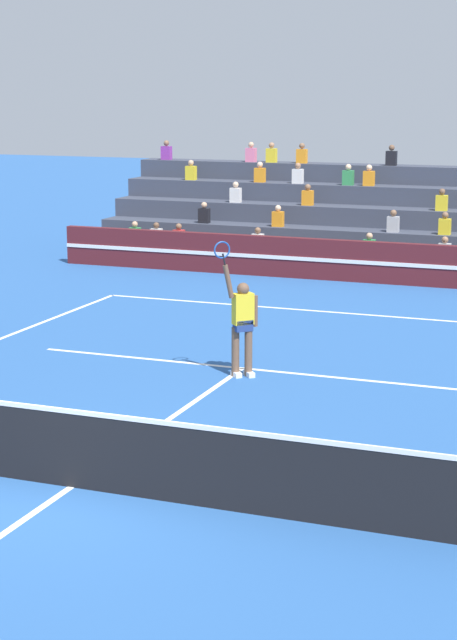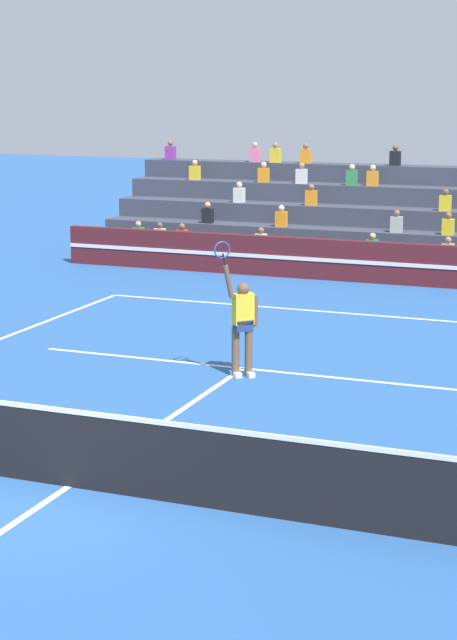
% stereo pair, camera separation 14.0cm
% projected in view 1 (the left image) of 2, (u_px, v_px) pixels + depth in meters
% --- Properties ---
extents(ground_plane, '(120.00, 120.00, 0.00)m').
position_uv_depth(ground_plane, '(71.00, 487.00, 13.90)').
color(ground_plane, '#285699').
extents(court_lines, '(11.10, 23.90, 0.01)m').
position_uv_depth(court_lines, '(71.00, 487.00, 13.89)').
color(court_lines, white).
rests_on(court_lines, ground).
extents(tennis_net, '(12.00, 0.10, 1.10)m').
position_uv_depth(tennis_net, '(70.00, 447.00, 13.78)').
color(tennis_net, '#2D6B38').
rests_on(tennis_net, ground).
extents(sponsor_banner_wall, '(18.00, 0.26, 1.10)m').
position_uv_depth(sponsor_banner_wall, '(367.00, 262.00, 28.35)').
color(sponsor_banner_wall, '#51191E').
rests_on(sponsor_banner_wall, ground).
extents(bleacher_stand, '(17.66, 4.75, 3.38)m').
position_uv_depth(bleacher_stand, '(399.00, 227.00, 31.71)').
color(bleacher_stand, '#383D4C').
rests_on(bleacher_stand, ground).
extents(tennis_player, '(0.68, 0.63, 2.50)m').
position_uv_depth(tennis_player, '(242.00, 323.00, 19.01)').
color(tennis_player, brown).
rests_on(tennis_player, ground).
extents(tennis_ball, '(0.07, 0.07, 0.07)m').
position_uv_depth(tennis_ball, '(255.00, 466.00, 14.58)').
color(tennis_ball, '#C6DB33').
rests_on(tennis_ball, ground).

